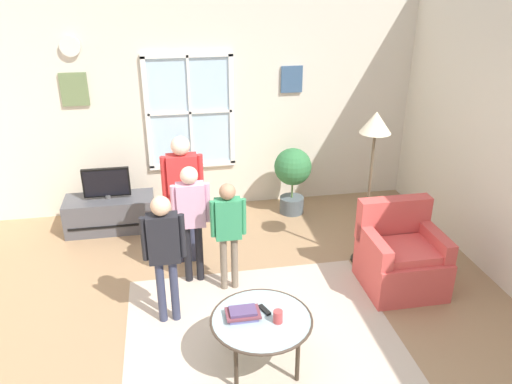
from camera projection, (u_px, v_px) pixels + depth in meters
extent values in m
cube|color=#9E7A56|center=(239.00, 347.00, 4.41)|extent=(6.17, 6.43, 0.02)
cube|color=beige|center=(203.00, 99.00, 6.47)|extent=(5.57, 0.12, 2.94)
cube|color=silver|center=(190.00, 112.00, 6.44)|extent=(1.07, 0.02, 1.44)
cube|color=white|center=(187.00, 55.00, 6.12)|extent=(1.13, 0.04, 0.06)
cube|color=white|center=(193.00, 165.00, 6.71)|extent=(1.13, 0.04, 0.06)
cube|color=white|center=(147.00, 115.00, 6.33)|extent=(0.06, 0.04, 1.44)
cube|color=white|center=(232.00, 111.00, 6.51)|extent=(0.06, 0.04, 1.44)
cube|color=white|center=(190.00, 113.00, 6.42)|extent=(0.03, 0.04, 1.44)
cube|color=white|center=(190.00, 113.00, 6.42)|extent=(1.07, 0.04, 0.03)
cube|color=#667A4C|center=(74.00, 89.00, 6.06)|extent=(0.32, 0.03, 0.40)
cube|color=#38567A|center=(292.00, 79.00, 6.49)|extent=(0.28, 0.03, 0.34)
cylinder|color=silver|center=(70.00, 46.00, 5.85)|extent=(0.24, 0.04, 0.24)
cube|color=#C6B29E|center=(260.00, 330.00, 4.59)|extent=(2.41, 1.99, 0.01)
cube|color=#4C4C51|center=(110.00, 213.00, 6.29)|extent=(1.08, 0.47, 0.42)
cube|color=black|center=(109.00, 227.00, 6.10)|extent=(0.97, 0.02, 0.02)
cylinder|color=#4C4C4C|center=(108.00, 196.00, 6.19)|extent=(0.08, 0.08, 0.05)
cube|color=black|center=(106.00, 182.00, 6.12)|extent=(0.56, 0.05, 0.36)
cube|color=black|center=(106.00, 183.00, 6.09)|extent=(0.52, 0.01, 0.32)
cube|color=#D14C47|center=(401.00, 269.00, 5.13)|extent=(0.76, 0.72, 0.42)
cube|color=#D14C47|center=(393.00, 218.00, 5.23)|extent=(0.76, 0.16, 0.45)
cube|color=#D14C47|center=(374.00, 246.00, 4.95)|extent=(0.12, 0.65, 0.20)
cube|color=#D14C47|center=(435.00, 240.00, 5.06)|extent=(0.12, 0.65, 0.20)
cube|color=#E1524D|center=(406.00, 251.00, 4.99)|extent=(0.61, 0.50, 0.08)
cylinder|color=#99B2B7|center=(261.00, 320.00, 4.04)|extent=(0.81, 0.81, 0.02)
torus|color=#3F3328|center=(261.00, 320.00, 4.04)|extent=(0.83, 0.83, 0.02)
cylinder|color=#33281E|center=(228.00, 326.00, 4.31)|extent=(0.04, 0.04, 0.44)
cylinder|color=#33281E|center=(283.00, 320.00, 4.39)|extent=(0.04, 0.04, 0.44)
cylinder|color=#33281E|center=(236.00, 367.00, 3.87)|extent=(0.04, 0.04, 0.44)
cylinder|color=#33281E|center=(298.00, 359.00, 3.95)|extent=(0.04, 0.04, 0.44)
cube|color=#6964A2|center=(243.00, 316.00, 4.05)|extent=(0.23, 0.17, 0.03)
cube|color=brown|center=(243.00, 313.00, 4.04)|extent=(0.28, 0.18, 0.02)
cube|color=#503C65|center=(243.00, 311.00, 4.03)|extent=(0.22, 0.14, 0.02)
cylinder|color=#BF3F3F|center=(278.00, 317.00, 3.98)|extent=(0.08, 0.08, 0.11)
cube|color=black|center=(265.00, 310.00, 4.13)|extent=(0.09, 0.14, 0.02)
cylinder|color=#726656|center=(224.00, 264.00, 5.08)|extent=(0.07, 0.07, 0.59)
cylinder|color=#726656|center=(235.00, 262.00, 5.10)|extent=(0.07, 0.07, 0.59)
cube|color=#338C59|center=(228.00, 219.00, 4.88)|extent=(0.25, 0.13, 0.42)
sphere|color=#A87A5B|center=(227.00, 192.00, 4.76)|extent=(0.16, 0.16, 0.16)
cylinder|color=#338C59|center=(213.00, 219.00, 4.83)|extent=(0.05, 0.05, 0.38)
cylinder|color=#338C59|center=(244.00, 216.00, 4.88)|extent=(0.05, 0.05, 0.38)
cylinder|color=black|center=(188.00, 254.00, 5.20)|extent=(0.08, 0.08, 0.65)
cylinder|color=black|center=(199.00, 253.00, 5.22)|extent=(0.08, 0.08, 0.65)
cube|color=#DB9EBC|center=(191.00, 205.00, 4.98)|extent=(0.28, 0.15, 0.46)
sphere|color=beige|center=(189.00, 175.00, 4.85)|extent=(0.18, 0.18, 0.18)
cylinder|color=#DB9EBC|center=(174.00, 205.00, 4.92)|extent=(0.06, 0.06, 0.41)
cylinder|color=#DB9EBC|center=(207.00, 202.00, 4.98)|extent=(0.06, 0.06, 0.41)
cylinder|color=#333851|center=(161.00, 292.00, 4.60)|extent=(0.08, 0.08, 0.64)
cylinder|color=#333851|center=(175.00, 290.00, 4.61)|extent=(0.08, 0.08, 0.64)
cube|color=black|center=(163.00, 238.00, 4.38)|extent=(0.28, 0.14, 0.46)
sphere|color=#D8AD8C|center=(161.00, 206.00, 4.25)|extent=(0.17, 0.17, 0.17)
cylinder|color=black|center=(144.00, 239.00, 4.33)|extent=(0.06, 0.06, 0.41)
cylinder|color=black|center=(182.00, 236.00, 4.38)|extent=(0.06, 0.06, 0.41)
cylinder|color=#333851|center=(180.00, 232.00, 5.53)|extent=(0.09, 0.09, 0.74)
cylinder|color=#333851|center=(192.00, 231.00, 5.55)|extent=(0.09, 0.09, 0.74)
cube|color=red|center=(183.00, 178.00, 5.28)|extent=(0.32, 0.17, 0.52)
sphere|color=beige|center=(180.00, 146.00, 5.13)|extent=(0.20, 0.20, 0.20)
cylinder|color=red|center=(164.00, 178.00, 5.22)|extent=(0.07, 0.07, 0.47)
cylinder|color=red|center=(200.00, 176.00, 5.28)|extent=(0.07, 0.07, 0.47)
cylinder|color=#4C565B|center=(292.00, 205.00, 6.76)|extent=(0.32, 0.32, 0.22)
cylinder|color=#4C7238|center=(292.00, 191.00, 6.68)|extent=(0.02, 0.02, 0.19)
sphere|color=#31733E|center=(293.00, 167.00, 6.54)|extent=(0.49, 0.49, 0.49)
cylinder|color=black|center=(362.00, 259.00, 5.68)|extent=(0.26, 0.26, 0.03)
cylinder|color=brown|center=(368.00, 200.00, 5.38)|extent=(0.03, 0.03, 1.51)
cone|color=beige|center=(376.00, 122.00, 5.03)|extent=(0.32, 0.32, 0.22)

